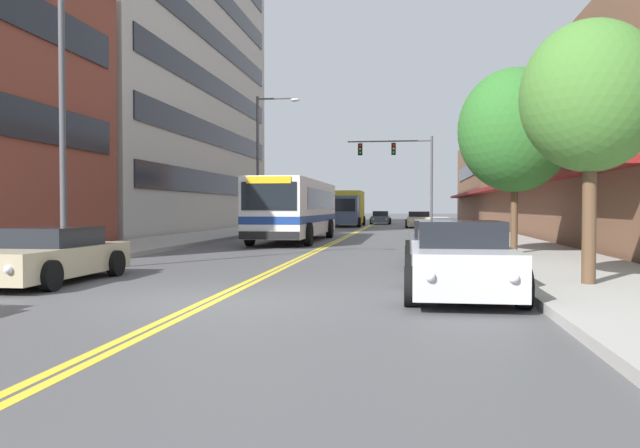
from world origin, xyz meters
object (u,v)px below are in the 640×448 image
(car_dark_grey_parked_right_mid, at_px, (443,244))
(street_tree_right_mid, at_px, (515,130))
(city_bus, at_px, (296,207))
(traffic_signal_mast, at_px, (404,163))
(car_champagne_parked_right_far, at_px, (419,220))
(car_slate_blue_moving_lead, at_px, (381,218))
(street_lamp_left_near, at_px, (71,68))
(car_navy_parked_left_mid, at_px, (296,222))
(car_beige_parked_left_near, at_px, (47,256))
(car_silver_parked_right_foreground, at_px, (460,261))
(street_lamp_left_far, at_px, (264,153))
(box_truck, at_px, (348,208))
(street_tree_right_near, at_px, (591,97))
(fire_hydrant, at_px, (476,237))

(car_dark_grey_parked_right_mid, height_order, street_tree_right_mid, street_tree_right_mid)
(city_bus, height_order, traffic_signal_mast, traffic_signal_mast)
(car_champagne_parked_right_far, height_order, car_slate_blue_moving_lead, car_champagne_parked_right_far)
(car_dark_grey_parked_right_mid, relative_size, traffic_signal_mast, 0.68)
(street_lamp_left_near, bearing_deg, city_bus, 78.83)
(traffic_signal_mast, xyz_separation_m, street_lamp_left_near, (-8.13, -33.69, 0.10))
(traffic_signal_mast, bearing_deg, car_dark_grey_parked_right_mid, -87.44)
(car_champagne_parked_right_far, bearing_deg, street_tree_right_mid, -85.34)
(car_navy_parked_left_mid, bearing_deg, street_tree_right_mid, -63.22)
(car_navy_parked_left_mid, distance_m, car_dark_grey_parked_right_mid, 26.15)
(car_beige_parked_left_near, bearing_deg, car_silver_parked_right_foreground, -6.35)
(car_beige_parked_left_near, bearing_deg, car_slate_blue_moving_lead, 84.02)
(city_bus, distance_m, street_lamp_left_far, 6.95)
(street_lamp_left_near, bearing_deg, car_navy_parked_left_mid, 88.59)
(car_navy_parked_left_mid, relative_size, street_lamp_left_near, 0.50)
(car_champagne_parked_right_far, bearing_deg, car_beige_parked_left_near, -102.65)
(street_tree_right_mid, bearing_deg, car_navy_parked_left_mid, 116.78)
(car_dark_grey_parked_right_mid, bearing_deg, car_navy_parked_left_mid, 109.64)
(car_navy_parked_left_mid, bearing_deg, traffic_signal_mast, 37.02)
(box_truck, distance_m, street_tree_right_mid, 34.67)
(city_bus, bearing_deg, traffic_signal_mast, 74.48)
(street_lamp_left_near, distance_m, street_tree_right_mid, 13.31)
(car_silver_parked_right_foreground, xyz_separation_m, street_tree_right_mid, (2.44, 9.07, 3.47))
(street_lamp_left_far, bearing_deg, car_silver_parked_right_foreground, -68.74)
(traffic_signal_mast, bearing_deg, street_tree_right_near, -83.91)
(box_truck, relative_size, traffic_signal_mast, 1.10)
(city_bus, xyz_separation_m, street_tree_right_mid, (8.85, -9.40, 2.46))
(car_beige_parked_left_near, height_order, fire_hydrant, car_beige_parked_left_near)
(car_beige_parked_left_near, relative_size, car_dark_grey_parked_right_mid, 0.95)
(box_truck, xyz_separation_m, fire_hydrant, (7.76, -30.42, -1.06))
(city_bus, distance_m, car_slate_blue_moving_lead, 31.82)
(car_navy_parked_left_mid, height_order, car_dark_grey_parked_right_mid, car_navy_parked_left_mid)
(car_beige_parked_left_near, distance_m, car_navy_parked_left_mid, 30.25)
(car_slate_blue_moving_lead, distance_m, street_tree_right_near, 49.67)
(traffic_signal_mast, distance_m, street_lamp_left_far, 15.19)
(car_beige_parked_left_near, distance_m, car_champagne_parked_right_far, 39.82)
(car_champagne_parked_right_far, bearing_deg, car_slate_blue_moving_lead, 109.05)
(city_bus, xyz_separation_m, street_lamp_left_near, (-3.03, -15.33, 3.52))
(car_silver_parked_right_foreground, height_order, car_champagne_parked_right_far, car_silver_parked_right_foreground)
(fire_hydrant, bearing_deg, car_navy_parked_left_mid, 118.40)
(car_navy_parked_left_mid, distance_m, car_silver_parked_right_foreground, 32.42)
(car_silver_parked_right_foreground, relative_size, fire_hydrant, 5.69)
(traffic_signal_mast, height_order, fire_hydrant, traffic_signal_mast)
(traffic_signal_mast, bearing_deg, street_lamp_left_far, -121.80)
(city_bus, height_order, street_lamp_left_far, street_lamp_left_far)
(fire_hydrant, bearing_deg, car_champagne_parked_right_far, 93.41)
(car_dark_grey_parked_right_mid, bearing_deg, fire_hydrant, 74.55)
(car_beige_parked_left_near, relative_size, street_tree_right_near, 0.90)
(car_dark_grey_parked_right_mid, xyz_separation_m, street_tree_right_mid, (2.39, 2.47, 3.52))
(car_slate_blue_moving_lead, distance_m, traffic_signal_mast, 14.25)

